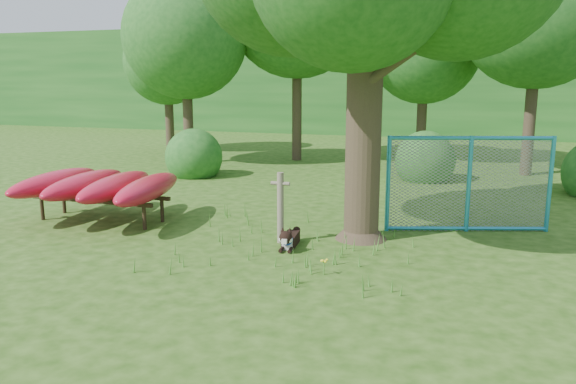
% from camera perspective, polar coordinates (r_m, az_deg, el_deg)
% --- Properties ---
extents(ground, '(80.00, 80.00, 0.00)m').
position_cam_1_polar(ground, '(9.38, -3.48, -7.30)').
color(ground, '#21450D').
rests_on(ground, ground).
extents(wooden_post, '(0.36, 0.13, 1.33)m').
position_cam_1_polar(wooden_post, '(10.38, -0.78, -1.42)').
color(wooden_post, '#6C6051').
rests_on(wooden_post, ground).
extents(kayak_rack, '(3.38, 3.02, 1.02)m').
position_cam_1_polar(kayak_rack, '(12.64, -18.54, 0.65)').
color(kayak_rack, black).
rests_on(kayak_rack, ground).
extents(husky_dog, '(0.33, 1.02, 0.45)m').
position_cam_1_polar(husky_dog, '(10.19, 0.11, -4.81)').
color(husky_dog, black).
rests_on(husky_dog, ground).
extents(fence_section, '(3.16, 1.06, 3.20)m').
position_cam_1_polar(fence_section, '(11.69, 17.90, 0.77)').
color(fence_section, teal).
rests_on(fence_section, ground).
extents(wildflower_clump, '(0.12, 0.10, 0.26)m').
position_cam_1_polar(wildflower_clump, '(8.81, 3.68, -7.12)').
color(wildflower_clump, '#48872C').
rests_on(wildflower_clump, ground).
extents(bg_tree_a, '(4.40, 4.40, 6.70)m').
position_cam_1_polar(bg_tree_a, '(20.77, -10.40, 15.26)').
color(bg_tree_a, '#35291D').
rests_on(bg_tree_a, ground).
extents(bg_tree_b, '(5.20, 5.20, 8.22)m').
position_cam_1_polar(bg_tree_b, '(21.37, 0.94, 18.35)').
color(bg_tree_b, '#35291D').
rests_on(bg_tree_b, ground).
extents(bg_tree_c, '(4.00, 4.00, 6.12)m').
position_cam_1_polar(bg_tree_c, '(21.36, 13.73, 14.00)').
color(bg_tree_c, '#35291D').
rests_on(bg_tree_c, ground).
extents(bg_tree_d, '(4.80, 4.80, 7.50)m').
position_cam_1_polar(bg_tree_d, '(19.44, 24.14, 16.55)').
color(bg_tree_d, '#35291D').
rests_on(bg_tree_d, ground).
extents(bg_tree_f, '(3.60, 3.60, 5.55)m').
position_cam_1_polar(bg_tree_f, '(24.57, -12.18, 12.79)').
color(bg_tree_f, '#35291D').
rests_on(bg_tree_f, ground).
extents(shrub_left, '(1.80, 1.80, 1.80)m').
position_cam_1_polar(shrub_left, '(18.06, -9.48, 1.63)').
color(shrub_left, '#1D591D').
rests_on(shrub_left, ground).
extents(shrub_mid, '(1.80, 1.80, 1.80)m').
position_cam_1_polar(shrub_mid, '(17.56, 13.66, 1.18)').
color(shrub_mid, '#1D591D').
rests_on(shrub_mid, ground).
extents(wooded_hillside, '(80.00, 12.00, 6.00)m').
position_cam_1_polar(wooded_hillside, '(36.40, 13.23, 11.04)').
color(wooded_hillside, '#1D591D').
rests_on(wooded_hillside, ground).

